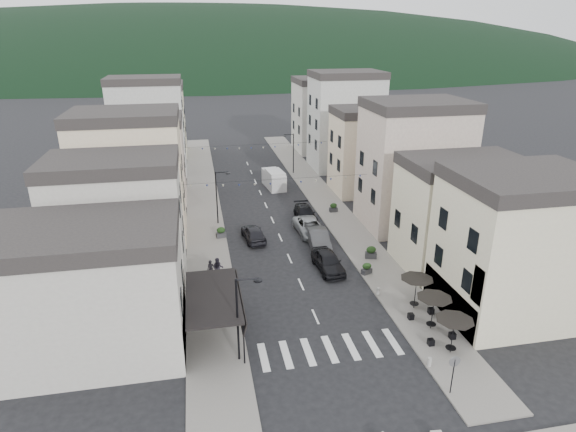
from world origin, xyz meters
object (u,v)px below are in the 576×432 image
(pedestrian_a, at_px, (211,270))
(parked_car_a, at_px, (328,261))
(parked_car_b, at_px, (319,239))
(parked_car_d, at_px, (305,213))
(parked_car_e, at_px, (253,233))
(parked_car_c, at_px, (310,227))
(delivery_van, at_px, (274,179))
(pedestrian_b, at_px, (218,268))

(pedestrian_a, bearing_deg, parked_car_a, 0.63)
(parked_car_b, bearing_deg, pedestrian_a, -152.64)
(parked_car_d, xyz_separation_m, pedestrian_a, (-11.07, -12.18, 0.23))
(parked_car_a, distance_m, parked_car_e, 9.60)
(parked_car_c, relative_size, delivery_van, 1.04)
(parked_car_a, height_order, parked_car_d, parked_car_a)
(parked_car_d, height_order, parked_car_e, parked_car_e)
(parked_car_b, xyz_separation_m, parked_car_d, (0.39, 7.55, -0.12))
(pedestrian_b, bearing_deg, parked_car_e, 66.87)
(parked_car_b, bearing_deg, delivery_van, 97.13)
(parked_car_b, relative_size, pedestrian_b, 2.81)
(parked_car_d, bearing_deg, parked_car_b, -91.79)
(parked_car_e, bearing_deg, pedestrian_a, 52.15)
(parked_car_a, xyz_separation_m, pedestrian_a, (-10.31, 0.18, 0.11))
(pedestrian_b, bearing_deg, parked_car_d, 54.11)
(parked_car_c, height_order, pedestrian_b, pedestrian_b)
(parked_car_d, bearing_deg, pedestrian_b, -129.44)
(delivery_van, xyz_separation_m, pedestrian_a, (-9.55, -24.52, -0.25))
(parked_car_c, relative_size, pedestrian_a, 3.31)
(pedestrian_a, relative_size, pedestrian_b, 0.91)
(parked_car_a, xyz_separation_m, parked_car_c, (0.30, 8.27, -0.08))
(parked_car_a, height_order, parked_car_c, parked_car_a)
(parked_car_a, height_order, pedestrian_a, pedestrian_a)
(parked_car_e, height_order, pedestrian_a, pedestrian_a)
(parked_car_c, relative_size, parked_car_e, 1.20)
(parked_car_b, height_order, pedestrian_b, pedestrian_b)
(parked_car_c, distance_m, parked_car_d, 4.12)
(parked_car_a, height_order, pedestrian_b, pedestrian_b)
(delivery_van, bearing_deg, pedestrian_b, -116.87)
(parked_car_c, distance_m, delivery_van, 16.47)
(parked_car_a, distance_m, delivery_van, 24.72)
(pedestrian_a, xyz_separation_m, pedestrian_b, (0.62, -0.01, 0.08))
(parked_car_d, bearing_deg, pedestrian_a, -131.09)
(parked_car_b, relative_size, delivery_van, 0.96)
(parked_car_a, distance_m, pedestrian_b, 9.70)
(parked_car_a, bearing_deg, parked_car_e, 123.19)
(parked_car_e, bearing_deg, parked_car_d, -150.70)
(parked_car_b, height_order, delivery_van, delivery_van)
(parked_car_a, xyz_separation_m, delivery_van, (-0.76, 24.70, 0.36))
(parked_car_d, xyz_separation_m, pedestrian_b, (-10.45, -12.19, 0.31))
(parked_car_c, xyz_separation_m, delivery_van, (-1.06, 16.43, 0.44))
(parked_car_a, bearing_deg, parked_car_c, 84.58)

